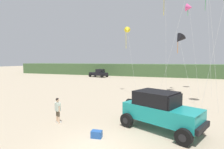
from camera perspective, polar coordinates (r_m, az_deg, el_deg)
ground_plane at (r=8.86m, az=-5.79°, el=-22.95°), size 220.00×220.00×0.00m
dune_ridge at (r=48.28m, az=18.05°, el=1.34°), size 90.00×8.15×3.15m
jeep at (r=10.91m, az=15.36°, el=-10.96°), size 5.00×3.96×2.26m
person_watching at (r=12.19m, az=-17.22°, el=-10.63°), size 0.55×0.45×1.67m
cooler_box at (r=9.85m, az=-5.03°, el=-18.78°), size 0.59×0.42×0.38m
distant_pickup at (r=43.82m, az=-4.29°, el=0.41°), size 4.92×3.35×1.98m
kite_orange_streamer at (r=23.63m, az=21.02°, el=10.71°), size 2.12×5.19×7.59m
kite_yellow_diamond at (r=22.80m, az=4.97°, el=14.06°), size 2.25×2.48×8.39m
kite_purple_stunt at (r=25.21m, az=23.83°, el=19.31°), size 1.65×4.03×11.18m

